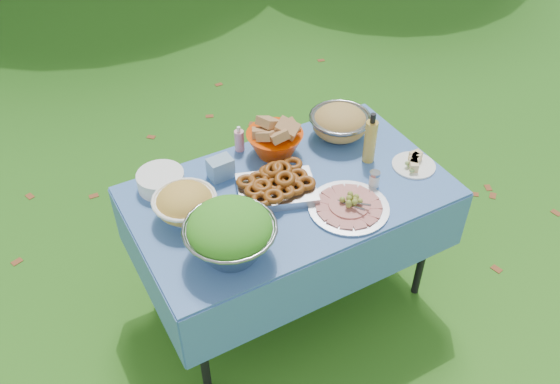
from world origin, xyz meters
The scene contains 14 objects.
ground centered at (0.00, 0.00, 0.00)m, with size 80.00×80.00×0.00m, color #0C3C0A.
picnic_table centered at (0.00, 0.00, 0.38)m, with size 1.46×0.86×0.76m, color #71ABD9.
salad_bowl centered at (-0.41, -0.23, 0.89)m, with size 0.38×0.38×0.25m, color gray, non-canonical shape.
pasta_bowl_white centered at (-0.49, 0.07, 0.84)m, with size 0.28×0.28×0.16m, color white, non-canonical shape.
plate_stack centered at (-0.51, 0.31, 0.80)m, with size 0.22×0.22×0.08m, color white.
wipes_box centered at (-0.24, 0.25, 0.81)m, with size 0.11×0.08×0.10m, color #7EA5C6.
sanitizer_bottle centered at (-0.06, 0.39, 0.83)m, with size 0.05×0.05×0.14m, color pink.
bread_bowl centered at (0.07, 0.28, 0.85)m, with size 0.28×0.28×0.19m, color #DF3B00, non-canonical shape.
pasta_bowl_steel centered at (0.44, 0.25, 0.84)m, with size 0.31×0.31×0.17m, color gray, non-canonical shape.
fried_tray centered at (-0.06, 0.01, 0.80)m, with size 0.35×0.25×0.08m, color #BCBBC1.
charcuterie_platter centered at (0.17, -0.24, 0.80)m, with size 0.36×0.36×0.08m, color #B8BBC0.
oil_bottle centered at (0.45, 0.01, 0.90)m, with size 0.06×0.06×0.27m, color gold.
cheese_plate centered at (0.61, -0.14, 0.79)m, with size 0.21×0.21×0.06m, color white.
shaker centered at (0.36, -0.16, 0.80)m, with size 0.05×0.05×0.08m, color white.
Camera 1 is at (-1.05, -1.78, 2.57)m, focal length 38.00 mm.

